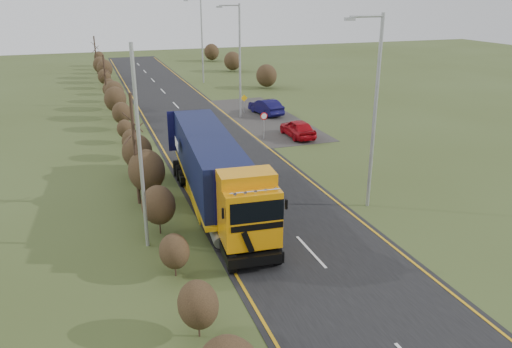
{
  "coord_description": "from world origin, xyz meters",
  "views": [
    {
      "loc": [
        -8.72,
        -21.64,
        10.84
      ],
      "look_at": [
        -0.54,
        1.83,
        1.72
      ],
      "focal_mm": 35.0,
      "sensor_mm": 36.0,
      "label": 1
    }
  ],
  "objects": [
    {
      "name": "streetlight_near",
      "position": [
        4.91,
        -0.36,
        5.49
      ],
      "size": [
        2.1,
        0.2,
        9.92
      ],
      "color": "#9C9FA1",
      "rests_on": "ground"
    },
    {
      "name": "speed_sign",
      "position": [
        4.2,
        13.57,
        1.47
      ],
      "size": [
        0.59,
        0.1,
        2.13
      ],
      "color": "#9C9FA1",
      "rests_on": "ground"
    },
    {
      "name": "car_red_hatchback",
      "position": [
        6.91,
        13.22,
        0.71
      ],
      "size": [
        1.69,
        4.16,
        1.41
      ],
      "primitive_type": "imported",
      "rotation": [
        0.0,
        0.0,
        3.15
      ],
      "color": "#A20810",
      "rests_on": "ground"
    },
    {
      "name": "ground",
      "position": [
        0.0,
        0.0,
        0.0
      ],
      "size": [
        160.0,
        160.0,
        0.0
      ],
      "primitive_type": "plane",
      "color": "#39441D",
      "rests_on": "ground"
    },
    {
      "name": "streetlight_far",
      "position": [
        5.66,
        40.14,
        5.62
      ],
      "size": [
        2.14,
        0.2,
        10.13
      ],
      "color": "#9C9FA1",
      "rests_on": "ground"
    },
    {
      "name": "streetlight_mid",
      "position": [
        4.46,
        20.85,
        5.49
      ],
      "size": [
        2.1,
        0.2,
        9.91
      ],
      "color": "#9C9FA1",
      "rests_on": "ground"
    },
    {
      "name": "lorry",
      "position": [
        -2.8,
        1.96,
        2.23
      ],
      "size": [
        3.23,
        14.23,
        3.93
      ],
      "rotation": [
        0.0,
        0.0,
        -0.08
      ],
      "color": "black",
      "rests_on": "ground"
    },
    {
      "name": "lane_markings",
      "position": [
        0.0,
        9.69,
        0.03
      ],
      "size": [
        7.52,
        116.0,
        0.01
      ],
      "color": "#BF8A12",
      "rests_on": "road"
    },
    {
      "name": "warning_board",
      "position": [
        5.5,
        22.57,
        1.06
      ],
      "size": [
        0.67,
        0.11,
        1.76
      ],
      "color": "#9C9FA1",
      "rests_on": "ground"
    },
    {
      "name": "layby",
      "position": [
        6.5,
        20.0,
        0.01
      ],
      "size": [
        6.0,
        18.0,
        0.02
      ],
      "primitive_type": "cube",
      "color": "#2F2D2A",
      "rests_on": "ground"
    },
    {
      "name": "road",
      "position": [
        0.0,
        10.0,
        0.01
      ],
      "size": [
        8.0,
        120.0,
        0.02
      ],
      "primitive_type": "cube",
      "color": "black",
      "rests_on": "ground"
    },
    {
      "name": "car_blue_sedan",
      "position": [
        7.24,
        21.32,
        0.72
      ],
      "size": [
        2.23,
        4.56,
        1.44
      ],
      "primitive_type": "imported",
      "rotation": [
        0.0,
        0.0,
        3.31
      ],
      "color": "#0C0A37",
      "rests_on": "ground"
    },
    {
      "name": "left_pole",
      "position": [
        -6.73,
        -1.0,
        4.49
      ],
      "size": [
        0.16,
        0.16,
        8.98
      ],
      "primitive_type": "cylinder",
      "color": "#9C9FA1",
      "rests_on": "ground"
    },
    {
      "name": "hedgerow",
      "position": [
        -6.0,
        7.89,
        1.62
      ],
      "size": [
        2.24,
        102.04,
        6.05
      ],
      "color": "black",
      "rests_on": "ground"
    }
  ]
}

